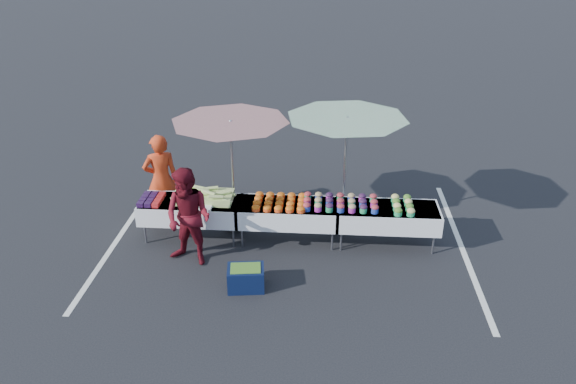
# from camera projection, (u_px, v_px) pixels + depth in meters

# --- Properties ---
(ground) EXTENTS (80.00, 80.00, 0.00)m
(ground) POSITION_uv_depth(u_px,v_px,m) (288.00, 240.00, 10.52)
(ground) COLOR black
(stripe_left) EXTENTS (0.10, 5.00, 0.00)m
(stripe_left) POSITION_uv_depth(u_px,v_px,m) (121.00, 234.00, 10.73)
(stripe_left) COLOR silver
(stripe_left) RESTS_ON ground
(stripe_right) EXTENTS (0.10, 5.00, 0.00)m
(stripe_right) POSITION_uv_depth(u_px,v_px,m) (461.00, 246.00, 10.31)
(stripe_right) COLOR silver
(stripe_right) RESTS_ON ground
(table_left) EXTENTS (1.86, 0.81, 0.75)m
(table_left) POSITION_uv_depth(u_px,v_px,m) (191.00, 209.00, 10.39)
(table_left) COLOR white
(table_left) RESTS_ON ground
(table_center) EXTENTS (1.86, 0.81, 0.75)m
(table_center) POSITION_uv_depth(u_px,v_px,m) (288.00, 212.00, 10.27)
(table_center) COLOR white
(table_center) RESTS_ON ground
(table_right) EXTENTS (1.86, 0.81, 0.75)m
(table_right) POSITION_uv_depth(u_px,v_px,m) (387.00, 216.00, 10.15)
(table_right) COLOR white
(table_right) RESTS_ON ground
(berry_punnets) EXTENTS (0.40, 0.54, 0.08)m
(berry_punnets) POSITION_uv_depth(u_px,v_px,m) (151.00, 199.00, 10.29)
(berry_punnets) COLOR black
(berry_punnets) RESTS_ON table_left
(corn_pile) EXTENTS (1.16, 0.57, 0.26)m
(corn_pile) POSITION_uv_depth(u_px,v_px,m) (204.00, 196.00, 10.30)
(corn_pile) COLOR #B8E374
(corn_pile) RESTS_ON table_left
(plastic_bags) EXTENTS (0.30, 0.25, 0.05)m
(plastic_bags) POSITION_uv_depth(u_px,v_px,m) (203.00, 208.00, 10.01)
(plastic_bags) COLOR white
(plastic_bags) RESTS_ON table_left
(carrot_bowls) EXTENTS (0.95, 0.69, 0.11)m
(carrot_bowls) POSITION_uv_depth(u_px,v_px,m) (280.00, 202.00, 10.17)
(carrot_bowls) COLOR #D24217
(carrot_bowls) RESTS_ON table_center
(potato_cups) EXTENTS (1.34, 0.58, 0.16)m
(potato_cups) POSITION_uv_depth(u_px,v_px,m) (341.00, 202.00, 10.10)
(potato_cups) COLOR #223B9F
(potato_cups) RESTS_ON table_right
(bean_baskets) EXTENTS (0.36, 0.68, 0.15)m
(bean_baskets) POSITION_uv_depth(u_px,v_px,m) (403.00, 205.00, 10.02)
(bean_baskets) COLOR #259558
(bean_baskets) RESTS_ON table_right
(vendor) EXTENTS (0.78, 0.67, 1.82)m
(vendor) POSITION_uv_depth(u_px,v_px,m) (161.00, 179.00, 10.79)
(vendor) COLOR red
(vendor) RESTS_ON ground
(customer) EXTENTS (1.02, 0.91, 1.75)m
(customer) POSITION_uv_depth(u_px,v_px,m) (188.00, 218.00, 9.48)
(customer) COLOR #5E0E18
(customer) RESTS_ON ground
(umbrella_left) EXTENTS (2.24, 2.24, 2.20)m
(umbrella_left) POSITION_uv_depth(u_px,v_px,m) (231.00, 131.00, 10.08)
(umbrella_left) COLOR black
(umbrella_left) RESTS_ON ground
(umbrella_right) EXTENTS (2.68, 2.68, 2.27)m
(umbrella_right) POSITION_uv_depth(u_px,v_px,m) (347.00, 127.00, 10.07)
(umbrella_right) COLOR black
(umbrella_right) RESTS_ON ground
(storage_bin) EXTENTS (0.64, 0.50, 0.39)m
(storage_bin) POSITION_uv_depth(u_px,v_px,m) (246.00, 277.00, 9.07)
(storage_bin) COLOR #0A1536
(storage_bin) RESTS_ON ground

